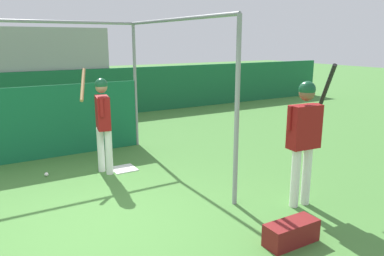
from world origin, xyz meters
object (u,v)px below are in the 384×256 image
object	(u,v)px
player_batter	(102,117)
player_waiting	(305,131)
equipment_bag	(291,233)
baseball	(47,174)

from	to	relation	value
player_batter	player_waiting	world-z (taller)	player_waiting
player_waiting	equipment_bag	xyz separation A→B (m)	(-0.91, -0.73, -1.00)
player_waiting	equipment_bag	distance (m)	1.54
baseball	player_batter	bearing A→B (deg)	-19.10
player_batter	equipment_bag	world-z (taller)	player_batter
player_batter	player_waiting	xyz separation A→B (m)	(2.07, -2.87, 0.08)
player_waiting	baseball	size ratio (longest dim) A/B	28.50
player_waiting	player_batter	bearing A→B (deg)	130.64
player_waiting	equipment_bag	size ratio (longest dim) A/B	3.01
player_batter	baseball	size ratio (longest dim) A/B	25.72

